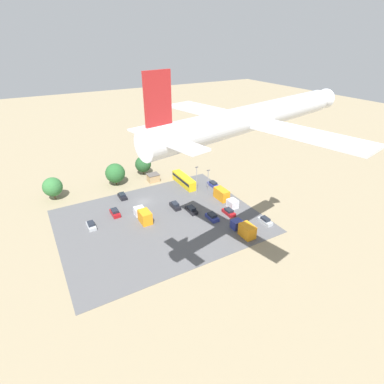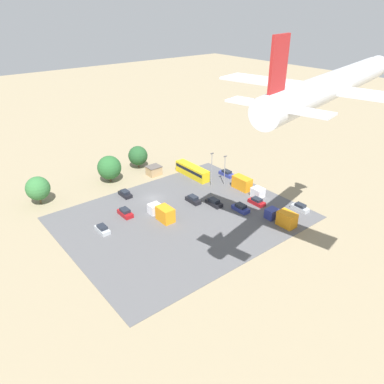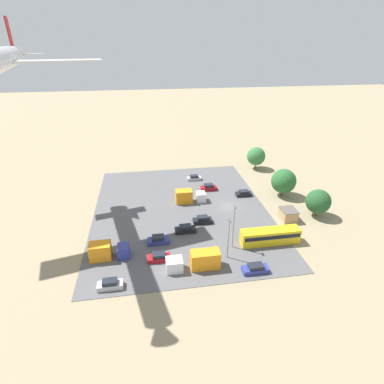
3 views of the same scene
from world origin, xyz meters
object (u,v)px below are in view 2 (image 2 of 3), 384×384
parked_truck_0 (282,218)px  parked_truck_2 (162,213)px  shed_building (154,171)px  parked_car_6 (227,173)px  parked_truck_1 (246,186)px  airplane (335,84)px  bus (192,171)px  parked_car_1 (214,203)px  parked_car_2 (241,208)px  parked_car_3 (193,200)px  parked_car_7 (300,208)px  parked_car_4 (125,194)px  parked_car_0 (125,213)px  parked_car_8 (257,202)px  parked_car_5 (102,229)px

parked_truck_0 → parked_truck_2: 25.91m
shed_building → parked_car_6: 19.92m
parked_truck_0 → parked_truck_1: (-5.24, -15.60, 0.02)m
parked_truck_2 → airplane: size_ratio=0.19×
bus → airplane: (12.31, 45.03, 31.28)m
parked_car_1 → parked_car_2: parked_car_2 is taller
parked_truck_0 → parked_car_3: bearing=114.6°
parked_car_7 → parked_truck_0: bearing=8.1°
bus → parked_car_4: bearing=-3.4°
parked_car_7 → parked_car_0: bearing=-35.3°
parked_truck_2 → parked_car_8: bearing=-22.1°
parked_car_1 → parked_car_6: parked_car_1 is taller
parked_car_7 → parked_car_2: bearing=-37.6°
bus → parked_truck_2: parked_truck_2 is taller
bus → parked_car_0: (24.82, 7.00, -0.93)m
parked_car_0 → parked_car_1: parked_car_0 is taller
shed_building → bus: bearing=135.9°
bus → parked_car_3: bus is taller
parked_car_0 → parked_car_6: (-32.35, -1.39, -0.07)m
parked_car_2 → parked_car_4: size_ratio=1.04×
bus → parked_car_5: 33.29m
parked_car_1 → parked_car_5: (25.55, -6.01, -0.07)m
parked_car_7 → parked_car_1: bearing=-45.7°
parked_car_6 → shed_building: bearing=139.4°
parked_car_1 → parked_car_6: size_ratio=0.96×
shed_building → parked_truck_2: size_ratio=0.51×
parked_truck_0 → parked_truck_1: parked_truck_1 is taller
parked_car_2 → parked_car_5: 30.85m
parked_car_2 → parked_car_8: bearing=178.3°
parked_car_0 → parked_car_6: size_ratio=0.93×
parked_truck_1 → airplane: size_ratio=0.24×
parked_car_3 → airplane: size_ratio=0.11×
parked_car_0 → parked_truck_0: parked_truck_0 is taller
bus → parked_car_8: (-1.92, 21.76, -1.00)m
parked_car_2 → parked_truck_1: size_ratio=0.45×
shed_building → parked_truck_0: size_ratio=0.53×
shed_building → parked_car_4: bearing=26.1°
parked_car_4 → parked_car_6: bearing=-13.8°
parked_car_2 → parked_truck_2: bearing=-28.0°
parked_car_5 → parked_truck_2: size_ratio=0.55×
parked_truck_1 → parked_truck_2: 24.16m
parked_car_0 → airplane: size_ratio=0.11×
bus → parked_car_3: (9.14, 11.66, -0.94)m
parked_truck_0 → parked_truck_2: parked_truck_2 is taller
parked_car_0 → parked_truck_2: bearing=132.6°
parked_car_2 → parked_car_6: size_ratio=0.93×
parked_car_0 → parked_car_8: parked_car_0 is taller
parked_car_5 → airplane: size_ratio=0.11×
bus → parked_car_4: bus is taller
parked_car_8 → parked_truck_0: size_ratio=0.58×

